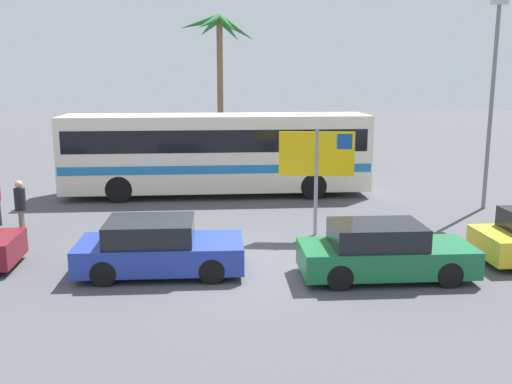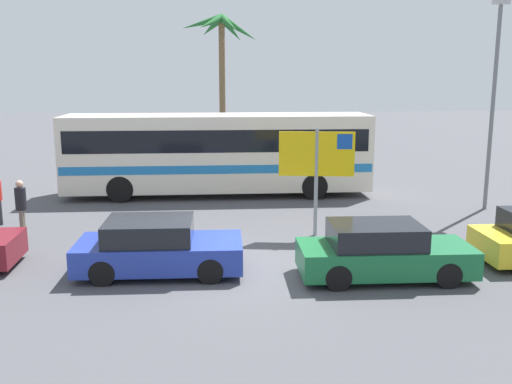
# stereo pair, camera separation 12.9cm
# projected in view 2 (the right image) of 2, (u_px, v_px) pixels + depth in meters

# --- Properties ---
(ground) EXTENTS (120.00, 120.00, 0.00)m
(ground) POSITION_uv_depth(u_px,v_px,m) (235.00, 268.00, 14.41)
(ground) COLOR #4C4C51
(bus_front_coach) EXTENTS (11.87, 2.58, 3.17)m
(bus_front_coach) POSITION_uv_depth(u_px,v_px,m) (218.00, 150.00, 22.85)
(bus_front_coach) COLOR silver
(bus_front_coach) RESTS_ON ground
(ferry_sign) EXTENTS (2.19, 0.35, 3.20)m
(ferry_sign) POSITION_uv_depth(u_px,v_px,m) (318.00, 158.00, 16.89)
(ferry_sign) COLOR gray
(ferry_sign) RESTS_ON ground
(car_blue) EXTENTS (3.98, 1.88, 1.32)m
(car_blue) POSITION_uv_depth(u_px,v_px,m) (157.00, 247.00, 13.97)
(car_blue) COLOR #23389E
(car_blue) RESTS_ON ground
(car_green) EXTENTS (4.06, 1.70, 1.32)m
(car_green) POSITION_uv_depth(u_px,v_px,m) (382.00, 252.00, 13.60)
(car_green) COLOR #196638
(car_green) RESTS_ON ground
(pedestrian_crossing_lot) EXTENTS (0.32, 0.32, 1.70)m
(pedestrian_crossing_lot) POSITION_uv_depth(u_px,v_px,m) (21.00, 204.00, 16.98)
(pedestrian_crossing_lot) COLOR #706656
(pedestrian_crossing_lot) RESTS_ON ground
(lamp_post_left_side) EXTENTS (0.56, 0.20, 7.18)m
(lamp_post_left_side) POSITION_uv_depth(u_px,v_px,m) (493.00, 98.00, 19.98)
(lamp_post_left_side) COLOR slate
(lamp_post_left_side) RESTS_ON ground
(palm_tree_seaside) EXTENTS (4.01, 3.85, 7.76)m
(palm_tree_seaside) POSITION_uv_depth(u_px,v_px,m) (221.00, 42.00, 29.86)
(palm_tree_seaside) COLOR brown
(palm_tree_seaside) RESTS_ON ground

